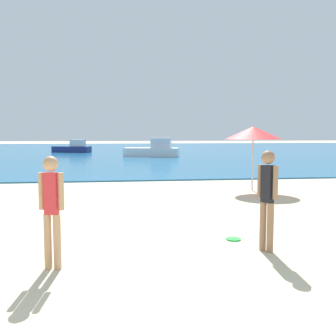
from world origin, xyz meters
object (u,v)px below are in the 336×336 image
(beach_umbrella, at_px, (253,133))
(person_standing, at_px, (267,194))
(person_distant, at_px, (52,205))
(boat_near, at_px, (154,150))
(boat_far, at_px, (73,148))
(frisbee, at_px, (233,239))

(beach_umbrella, bearing_deg, person_standing, -107.82)
(person_distant, relative_size, boat_near, 0.35)
(person_standing, bearing_deg, boat_far, -21.13)
(beach_umbrella, bearing_deg, frisbee, -112.61)
(person_distant, relative_size, beach_umbrella, 0.75)
(frisbee, height_order, person_distant, person_distant)
(person_distant, bearing_deg, beach_umbrella, -112.35)
(person_distant, relative_size, boat_far, 0.41)
(person_standing, bearing_deg, boat_near, -33.63)
(frisbee, xyz_separation_m, boat_far, (-6.50, 33.75, 0.50))
(boat_near, bearing_deg, frisbee, 103.07)
(boat_far, bearing_deg, boat_near, 151.55)
(person_standing, bearing_deg, frisbee, -8.57)
(frisbee, relative_size, person_distant, 0.17)
(frisbee, relative_size, boat_near, 0.06)
(person_distant, distance_m, beach_umbrella, 9.19)
(person_standing, bearing_deg, beach_umbrella, -50.13)
(boat_far, distance_m, beach_umbrella, 29.17)
(frisbee, bearing_deg, boat_far, 100.89)
(boat_near, xyz_separation_m, beach_umbrella, (1.59, -19.38, 1.40))
(person_distant, height_order, boat_far, person_distant)
(person_standing, distance_m, beach_umbrella, 7.22)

